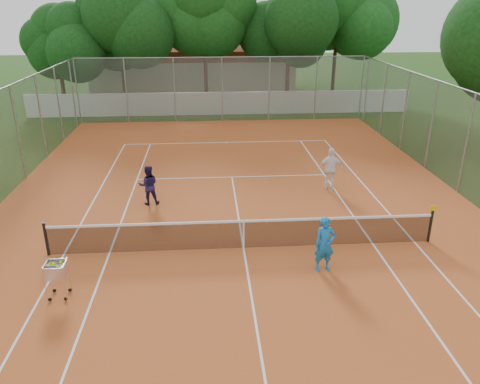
{
  "coord_description": "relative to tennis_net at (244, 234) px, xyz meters",
  "views": [
    {
      "loc": [
        -1.04,
        -12.82,
        7.14
      ],
      "look_at": [
        0.0,
        1.5,
        1.3
      ],
      "focal_mm": 35.0,
      "sensor_mm": 36.0,
      "label": 1
    }
  ],
  "objects": [
    {
      "name": "ground",
      "position": [
        0.0,
        0.0,
        -0.51
      ],
      "size": [
        120.0,
        120.0,
        0.0
      ],
      "primitive_type": "plane",
      "color": "#1B3C10",
      "rests_on": "ground"
    },
    {
      "name": "court_pad",
      "position": [
        0.0,
        0.0,
        -0.5
      ],
      "size": [
        18.0,
        34.0,
        0.02
      ],
      "primitive_type": "cube",
      "color": "#BA5624",
      "rests_on": "ground"
    },
    {
      "name": "court_lines",
      "position": [
        0.0,
        0.0,
        -0.49
      ],
      "size": [
        10.98,
        23.78,
        0.01
      ],
      "primitive_type": "cube",
      "color": "white",
      "rests_on": "court_pad"
    },
    {
      "name": "tennis_net",
      "position": [
        0.0,
        0.0,
        0.0
      ],
      "size": [
        11.88,
        0.1,
        0.98
      ],
      "primitive_type": "cube",
      "color": "black",
      "rests_on": "court_pad"
    },
    {
      "name": "perimeter_fence",
      "position": [
        0.0,
        0.0,
        1.49
      ],
      "size": [
        18.0,
        34.0,
        4.0
      ],
      "primitive_type": "cube",
      "color": "slate",
      "rests_on": "ground"
    },
    {
      "name": "boundary_wall",
      "position": [
        0.0,
        19.0,
        0.24
      ],
      "size": [
        26.0,
        0.3,
        1.5
      ],
      "primitive_type": "cube",
      "color": "white",
      "rests_on": "ground"
    },
    {
      "name": "clubhouse",
      "position": [
        -2.0,
        29.0,
        1.69
      ],
      "size": [
        16.4,
        9.0,
        4.4
      ],
      "primitive_type": "cube",
      "color": "beige",
      "rests_on": "ground"
    },
    {
      "name": "tropical_trees",
      "position": [
        0.0,
        22.0,
        4.49
      ],
      "size": [
        29.0,
        19.0,
        10.0
      ],
      "primitive_type": "cube",
      "color": "black",
      "rests_on": "ground"
    },
    {
      "name": "player_near",
      "position": [
        2.18,
        -1.42,
        0.33
      ],
      "size": [
        0.64,
        0.46,
        1.63
      ],
      "primitive_type": "imported",
      "rotation": [
        0.0,
        0.0,
        0.12
      ],
      "color": "blue",
      "rests_on": "court_pad"
    },
    {
      "name": "player_far_left",
      "position": [
        -3.28,
        3.72,
        0.27
      ],
      "size": [
        0.8,
        0.66,
        1.51
      ],
      "primitive_type": "imported",
      "rotation": [
        0.0,
        0.0,
        3.27
      ],
      "color": "#1F1747",
      "rests_on": "court_pad"
    },
    {
      "name": "player_far_right",
      "position": [
        3.92,
        4.71,
        0.38
      ],
      "size": [
        1.07,
        0.57,
        1.74
      ],
      "primitive_type": "imported",
      "rotation": [
        0.0,
        0.0,
        2.99
      ],
      "color": "white",
      "rests_on": "court_pad"
    },
    {
      "name": "ball_hopper",
      "position": [
        -4.97,
        -2.24,
        0.05
      ],
      "size": [
        0.57,
        0.57,
        1.09
      ],
      "primitive_type": "cube",
      "rotation": [
        0.0,
        0.0,
        -0.09
      ],
      "color": "silver",
      "rests_on": "court_pad"
    }
  ]
}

